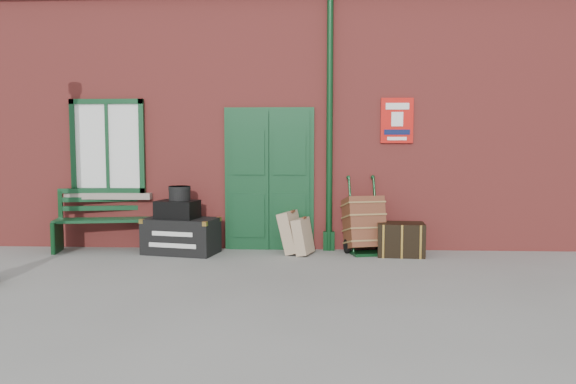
# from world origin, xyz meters

# --- Properties ---
(ground) EXTENTS (80.00, 80.00, 0.00)m
(ground) POSITION_xyz_m (0.00, 0.00, 0.00)
(ground) COLOR gray
(ground) RESTS_ON ground
(station_building) EXTENTS (10.30, 4.30, 4.36)m
(station_building) POSITION_xyz_m (-0.00, 3.49, 2.16)
(station_building) COLOR #AC3C37
(station_building) RESTS_ON ground
(bench) EXTENTS (1.70, 0.78, 1.01)m
(bench) POSITION_xyz_m (-2.84, 1.29, 0.51)
(bench) COLOR #0F381D
(bench) RESTS_ON ground
(houdini_trunk) EXTENTS (1.20, 0.82, 0.55)m
(houdini_trunk) POSITION_xyz_m (-1.63, 1.06, 0.27)
(houdini_trunk) COLOR black
(houdini_trunk) RESTS_ON ground
(strongbox) EXTENTS (0.68, 0.55, 0.27)m
(strongbox) POSITION_xyz_m (-1.68, 1.06, 0.68)
(strongbox) COLOR black
(strongbox) RESTS_ON houdini_trunk
(hatbox) EXTENTS (0.39, 0.39, 0.22)m
(hatbox) POSITION_xyz_m (-1.65, 1.09, 0.93)
(hatbox) COLOR black
(hatbox) RESTS_ON strongbox
(suitcase_back) EXTENTS (0.46, 0.54, 0.66)m
(suitcase_back) POSITION_xyz_m (0.07, 1.16, 0.33)
(suitcase_back) COLOR tan
(suitcase_back) RESTS_ON ground
(suitcase_front) EXTENTS (0.38, 0.47, 0.56)m
(suitcase_front) POSITION_xyz_m (0.25, 1.06, 0.28)
(suitcase_front) COLOR tan
(suitcase_front) RESTS_ON ground
(porter_trolley) EXTENTS (0.70, 0.73, 1.17)m
(porter_trolley) POSITION_xyz_m (1.19, 1.23, 0.45)
(porter_trolley) COLOR #0C3216
(porter_trolley) RESTS_ON ground
(dark_trunk) EXTENTS (0.73, 0.50, 0.50)m
(dark_trunk) POSITION_xyz_m (1.72, 1.05, 0.25)
(dark_trunk) COLOR black
(dark_trunk) RESTS_ON ground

